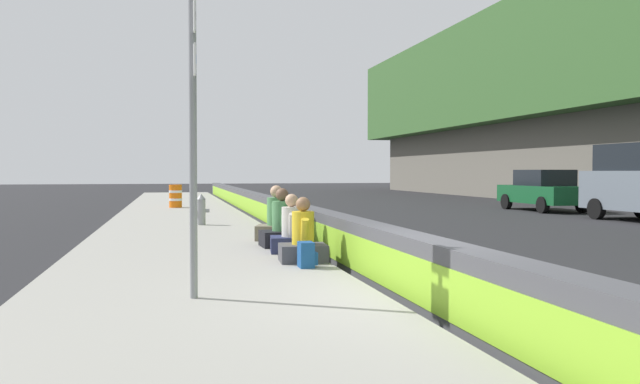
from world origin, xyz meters
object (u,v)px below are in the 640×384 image
route_sign_post (193,123)px  backpack (307,255)px  seated_person_middle (292,234)px  parked_car_fourth (543,190)px  fire_hydrant (201,209)px  construction_barrel (176,196)px  seated_person_rear (282,228)px  seated_person_foreground (303,241)px  seated_person_far (276,223)px

route_sign_post → backpack: (2.10, -1.80, -1.88)m
route_sign_post → seated_person_middle: size_ratio=3.31×
parked_car_fourth → fire_hydrant: bearing=111.6°
fire_hydrant → construction_barrel: construction_barrel is taller
backpack → seated_person_rear: bearing=-2.0°
route_sign_post → seated_person_foreground: bearing=-34.3°
seated_person_foreground → seated_person_far: seated_person_far is taller
seated_person_far → construction_barrel: (13.45, 2.08, 0.10)m
seated_person_foreground → parked_car_fourth: 18.72m
backpack → route_sign_post: bearing=139.3°
seated_person_foreground → parked_car_fourth: (13.54, -12.92, 0.39)m
construction_barrel → route_sign_post: bearing=-179.7°
route_sign_post → parked_car_fourth: route_sign_post is taller
route_sign_post → backpack: route_sign_post is taller
route_sign_post → seated_person_foreground: (2.75, -1.87, -1.73)m
seated_person_rear → seated_person_foreground: bearing=179.3°
seated_person_foreground → backpack: seated_person_foreground is taller
fire_hydrant → backpack: fire_hydrant is taller
seated_person_middle → construction_barrel: seated_person_middle is taller
route_sign_post → parked_car_fourth: size_ratio=0.80×
fire_hydrant → parked_car_fourth: (5.64, -14.24, 0.27)m
seated_person_far → parked_car_fourth: (10.03, -12.80, 0.35)m
fire_hydrant → seated_person_rear: 5.83m
route_sign_post → seated_person_foreground: 3.75m
fire_hydrant → seated_person_foreground: size_ratio=0.82×
route_sign_post → parked_car_fourth: (16.29, -14.79, -1.35)m
fire_hydrant → seated_person_middle: size_ratio=0.81×
fire_hydrant → construction_barrel: (9.06, 0.65, 0.03)m
route_sign_post → seated_person_middle: route_sign_post is taller
seated_person_far → backpack: bearing=177.4°
route_sign_post → seated_person_foreground: route_sign_post is taller
construction_barrel → seated_person_middle: bearing=-172.7°
seated_person_rear → construction_barrel: (14.73, 1.99, 0.11)m
seated_person_rear → seated_person_middle: bearing=-178.9°
seated_person_rear → backpack: 2.89m
construction_barrel → parked_car_fourth: parked_car_fourth is taller
route_sign_post → fire_hydrant: 10.79m
fire_hydrant → backpack: bearing=-171.7°
seated_person_foreground → seated_person_far: 3.51m
seated_person_far → construction_barrel: bearing=8.8°
route_sign_post → seated_person_far: size_ratio=3.01×
route_sign_post → parked_car_fourth: bearing=-42.2°
fire_hydrant → seated_person_rear: bearing=-166.6°
seated_person_rear → parked_car_fourth: size_ratio=0.26×
route_sign_post → backpack: bearing=-40.7°
seated_person_rear → seated_person_far: size_ratio=0.98×
seated_person_middle → parked_car_fourth: (12.26, -12.87, 0.38)m
seated_person_foreground → parked_car_fourth: bearing=-43.6°
fire_hydrant → seated_person_far: bearing=-161.9°
seated_person_foreground → seated_person_middle: (1.28, -0.04, 0.00)m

